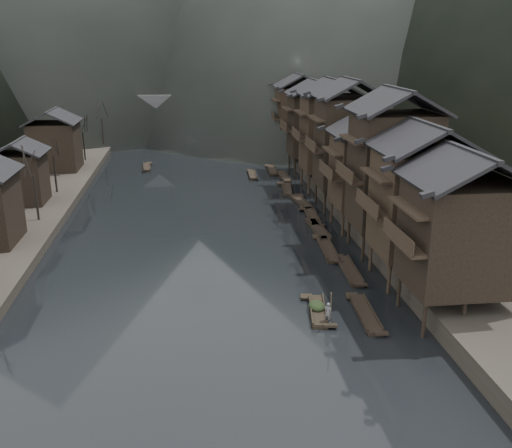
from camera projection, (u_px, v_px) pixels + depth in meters
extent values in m
plane|color=black|center=(208.00, 285.00, 46.95)|extent=(300.00, 300.00, 0.00)
cube|color=#2D2823|center=(424.00, 163.00, 88.32)|extent=(40.00, 200.00, 1.80)
cylinder|color=black|center=(424.00, 320.00, 38.31)|extent=(0.30, 0.30, 2.90)
cylinder|color=black|center=(399.00, 290.00, 42.84)|extent=(0.30, 0.30, 2.90)
cylinder|color=black|center=(463.00, 318.00, 38.61)|extent=(0.30, 0.30, 2.90)
cylinder|color=black|center=(434.00, 288.00, 43.14)|extent=(0.30, 0.30, 2.90)
cube|color=black|center=(460.00, 235.00, 39.34)|extent=(7.00, 6.00, 7.55)
cube|color=black|center=(404.00, 243.00, 39.01)|extent=(1.20, 5.70, 0.25)
cylinder|color=black|center=(389.00, 278.00, 44.91)|extent=(0.30, 0.30, 2.90)
cylinder|color=black|center=(371.00, 256.00, 49.44)|extent=(0.30, 0.30, 2.90)
cylinder|color=black|center=(423.00, 277.00, 45.22)|extent=(0.30, 0.30, 2.90)
cylinder|color=black|center=(401.00, 255.00, 49.75)|extent=(0.30, 0.30, 2.90)
cube|color=black|center=(421.00, 202.00, 45.83)|extent=(7.00, 6.00, 8.34)
cube|color=black|center=(373.00, 209.00, 45.51)|extent=(1.20, 5.70, 0.25)
cylinder|color=black|center=(363.00, 248.00, 51.52)|extent=(0.30, 0.30, 2.90)
cylinder|color=black|center=(349.00, 231.00, 56.05)|extent=(0.30, 0.30, 2.90)
cylinder|color=black|center=(392.00, 246.00, 51.83)|extent=(0.30, 0.30, 2.90)
cylinder|color=black|center=(376.00, 230.00, 56.36)|extent=(0.30, 0.30, 2.90)
cube|color=black|center=(392.00, 170.00, 52.11)|extent=(7.00, 6.00, 10.42)
cube|color=black|center=(350.00, 177.00, 51.83)|extent=(1.20, 5.70, 0.25)
cylinder|color=black|center=(343.00, 224.00, 58.13)|extent=(0.30, 0.30, 2.90)
cylinder|color=black|center=(331.00, 210.00, 62.66)|extent=(0.30, 0.30, 2.90)
cylinder|color=black|center=(369.00, 223.00, 58.44)|extent=(0.30, 0.30, 2.90)
cylinder|color=black|center=(356.00, 210.00, 62.97)|extent=(0.30, 0.30, 2.90)
cube|color=black|center=(368.00, 170.00, 59.20)|extent=(7.00, 6.00, 7.35)
cube|color=black|center=(330.00, 175.00, 58.87)|extent=(1.20, 5.70, 0.25)
cylinder|color=black|center=(325.00, 202.00, 65.68)|extent=(0.30, 0.30, 2.90)
cylinder|color=black|center=(316.00, 192.00, 70.21)|extent=(0.30, 0.30, 2.90)
cylinder|color=black|center=(348.00, 202.00, 65.99)|extent=(0.30, 0.30, 2.90)
cylinder|color=black|center=(338.00, 191.00, 70.52)|extent=(0.30, 0.30, 2.90)
cube|color=black|center=(348.00, 143.00, 66.29)|extent=(7.00, 6.00, 10.27)
cube|color=black|center=(314.00, 148.00, 66.01)|extent=(1.20, 5.70, 0.25)
cylinder|color=black|center=(309.00, 184.00, 74.18)|extent=(0.30, 0.30, 2.90)
cylinder|color=black|center=(302.00, 175.00, 78.71)|extent=(0.30, 0.30, 2.90)
cylinder|color=black|center=(329.00, 183.00, 74.48)|extent=(0.30, 0.30, 2.90)
cylinder|color=black|center=(321.00, 175.00, 79.02)|extent=(0.30, 0.30, 2.90)
cube|color=black|center=(330.00, 133.00, 74.88)|extent=(7.00, 6.00, 9.72)
cube|color=black|center=(300.00, 137.00, 74.58)|extent=(1.20, 5.70, 0.25)
cylinder|color=black|center=(295.00, 167.00, 83.62)|extent=(0.30, 0.30, 2.90)
cylinder|color=black|center=(289.00, 161.00, 88.15)|extent=(0.30, 0.30, 2.90)
cylinder|color=black|center=(313.00, 167.00, 83.93)|extent=(0.30, 0.30, 2.90)
cylinder|color=black|center=(307.00, 160.00, 88.46)|extent=(0.30, 0.30, 2.90)
cube|color=black|center=(313.00, 125.00, 84.45)|extent=(7.00, 6.00, 8.88)
cube|color=black|center=(287.00, 129.00, 84.14)|extent=(1.20, 5.70, 0.25)
cylinder|color=black|center=(282.00, 152.00, 94.95)|extent=(0.30, 0.30, 2.90)
cylinder|color=black|center=(277.00, 147.00, 99.48)|extent=(0.30, 0.30, 2.90)
cylinder|color=black|center=(298.00, 151.00, 95.25)|extent=(0.30, 0.30, 2.90)
cylinder|color=black|center=(293.00, 146.00, 99.78)|extent=(0.30, 0.30, 2.90)
cube|color=black|center=(298.00, 115.00, 95.76)|extent=(7.00, 6.00, 8.97)
cube|color=black|center=(275.00, 118.00, 95.46)|extent=(1.20, 5.70, 0.25)
cube|color=black|center=(22.00, 176.00, 66.05)|extent=(5.00, 5.00, 5.80)
cube|color=black|center=(55.00, 145.00, 82.89)|extent=(6.50, 6.50, 6.80)
cylinder|color=black|center=(39.00, 195.00, 59.81)|extent=(0.24, 0.24, 4.86)
cylinder|color=black|center=(62.00, 172.00, 70.95)|extent=(0.24, 0.24, 4.58)
cylinder|color=black|center=(88.00, 144.00, 89.68)|extent=(0.24, 0.24, 4.42)
cylinder|color=black|center=(98.00, 131.00, 100.15)|extent=(0.24, 0.24, 5.11)
cube|color=black|center=(365.00, 314.00, 41.59)|extent=(1.45, 6.19, 0.30)
cube|color=black|center=(365.00, 312.00, 41.54)|extent=(1.50, 6.07, 0.10)
cube|color=black|center=(352.00, 295.00, 44.31)|extent=(0.98, 0.81, 0.33)
cube|color=black|center=(381.00, 332.00, 38.79)|extent=(0.98, 0.81, 0.33)
cube|color=black|center=(349.00, 271.00, 49.37)|extent=(1.39, 6.51, 0.30)
cube|color=black|center=(349.00, 269.00, 49.32)|extent=(1.44, 6.39, 0.10)
cube|color=black|center=(339.00, 256.00, 52.24)|extent=(0.97, 0.84, 0.34)
cube|color=black|center=(361.00, 284.00, 46.42)|extent=(0.97, 0.84, 0.34)
cube|color=black|center=(327.00, 249.00, 54.45)|extent=(1.50, 7.04, 0.30)
cube|color=black|center=(327.00, 247.00, 54.40)|extent=(1.54, 6.90, 0.10)
cube|color=black|center=(317.00, 236.00, 57.55)|extent=(0.98, 0.91, 0.35)
cube|color=black|center=(338.00, 260.00, 51.27)|extent=(0.98, 0.91, 0.35)
cube|color=black|center=(318.00, 230.00, 59.99)|extent=(1.36, 6.99, 0.30)
cube|color=black|center=(318.00, 228.00, 59.94)|extent=(1.41, 6.86, 0.10)
cube|color=black|center=(312.00, 219.00, 63.11)|extent=(0.97, 0.89, 0.35)
cube|color=black|center=(324.00, 239.00, 56.79)|extent=(0.97, 0.89, 0.35)
cube|color=black|center=(312.00, 217.00, 64.31)|extent=(1.56, 7.01, 0.30)
cube|color=black|center=(312.00, 215.00, 64.26)|extent=(1.60, 6.87, 0.10)
cube|color=black|center=(304.00, 207.00, 67.38)|extent=(0.99, 0.91, 0.35)
cube|color=black|center=(321.00, 225.00, 61.15)|extent=(0.99, 0.91, 0.35)
cube|color=black|center=(301.00, 203.00, 69.82)|extent=(1.84, 6.38, 0.30)
cube|color=black|center=(301.00, 201.00, 69.76)|extent=(1.88, 6.26, 0.10)
cube|color=black|center=(299.00, 195.00, 72.64)|extent=(1.02, 0.88, 0.33)
cube|color=black|center=(303.00, 208.00, 66.90)|extent=(1.02, 0.88, 0.33)
cube|color=black|center=(287.00, 189.00, 75.96)|extent=(1.88, 6.29, 0.30)
cube|color=black|center=(287.00, 188.00, 75.90)|extent=(1.92, 6.18, 0.10)
cube|color=black|center=(280.00, 183.00, 78.66)|extent=(1.02, 0.88, 0.33)
cube|color=black|center=(294.00, 194.00, 73.17)|extent=(1.02, 0.88, 0.33)
cube|color=black|center=(284.00, 177.00, 82.70)|extent=(1.27, 6.19, 0.30)
cube|color=black|center=(284.00, 176.00, 82.65)|extent=(1.32, 6.06, 0.10)
cube|color=black|center=(281.00, 172.00, 85.46)|extent=(0.96, 0.79, 0.33)
cube|color=black|center=(287.00, 181.00, 79.86)|extent=(0.96, 0.79, 0.33)
cube|color=black|center=(272.00, 170.00, 86.93)|extent=(1.52, 6.25, 0.30)
cube|color=black|center=(272.00, 169.00, 86.87)|extent=(1.57, 6.13, 0.10)
cube|color=black|center=(268.00, 165.00, 89.66)|extent=(0.99, 0.83, 0.33)
cube|color=black|center=(276.00, 174.00, 84.11)|extent=(0.99, 0.83, 0.33)
cube|color=black|center=(268.00, 160.00, 94.50)|extent=(2.08, 7.41, 0.30)
cube|color=black|center=(268.00, 159.00, 94.44)|extent=(2.12, 7.27, 0.10)
cube|color=black|center=(263.00, 155.00, 97.69)|extent=(1.05, 1.02, 0.36)
cube|color=black|center=(274.00, 163.00, 91.22)|extent=(1.05, 1.02, 0.36)
cube|color=black|center=(266.00, 153.00, 100.25)|extent=(1.20, 6.83, 0.30)
cube|color=black|center=(266.00, 152.00, 100.19)|extent=(1.25, 6.69, 0.10)
cube|color=black|center=(263.00, 148.00, 103.29)|extent=(0.95, 0.85, 0.35)
cube|color=black|center=(269.00, 155.00, 97.13)|extent=(0.95, 0.85, 0.35)
cube|color=black|center=(252.00, 175.00, 83.98)|extent=(1.26, 5.56, 0.30)
cube|color=black|center=(252.00, 174.00, 83.93)|extent=(1.31, 5.45, 0.10)
cube|color=black|center=(249.00, 170.00, 86.42)|extent=(0.88, 0.72, 0.31)
cube|color=black|center=(255.00, 178.00, 81.45)|extent=(0.88, 0.72, 0.31)
cube|color=black|center=(147.00, 167.00, 89.02)|extent=(1.43, 5.61, 0.30)
cube|color=black|center=(147.00, 166.00, 88.96)|extent=(1.47, 5.51, 0.10)
cube|color=black|center=(149.00, 163.00, 91.51)|extent=(0.90, 0.75, 0.31)
cube|color=black|center=(144.00, 170.00, 86.44)|extent=(0.90, 0.75, 0.31)
cube|color=#4C4C4F|center=(193.00, 103.00, 112.68)|extent=(40.00, 6.00, 1.60)
cube|color=#4C4C4F|center=(193.00, 97.00, 109.73)|extent=(40.00, 0.50, 1.00)
cube|color=#4C4C4F|center=(193.00, 95.00, 114.83)|extent=(40.00, 0.50, 1.00)
cube|color=#4C4C4F|center=(123.00, 124.00, 112.37)|extent=(3.20, 6.00, 6.40)
cube|color=#4C4C4F|center=(171.00, 123.00, 113.42)|extent=(3.20, 6.00, 6.40)
cube|color=#4C4C4F|center=(217.00, 123.00, 114.42)|extent=(3.20, 6.00, 6.40)
cube|color=#4C4C4F|center=(263.00, 122.00, 115.48)|extent=(3.20, 6.00, 6.40)
cube|color=black|center=(318.00, 311.00, 42.05)|extent=(1.84, 5.12, 0.30)
cube|color=black|center=(318.00, 309.00, 41.99)|extent=(1.88, 5.03, 0.10)
cube|color=black|center=(307.00, 296.00, 44.21)|extent=(1.01, 0.76, 0.30)
cube|color=black|center=(330.00, 325.00, 39.80)|extent=(1.01, 0.76, 0.30)
ellipsoid|color=black|center=(317.00, 302.00, 42.07)|extent=(1.20, 1.57, 0.72)
imported|color=#5F5F62|center=(328.00, 309.00, 39.97)|extent=(0.67, 0.63, 1.54)
cylinder|color=#8C7A51|center=(333.00, 276.00, 39.20)|extent=(0.79, 2.51, 3.58)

